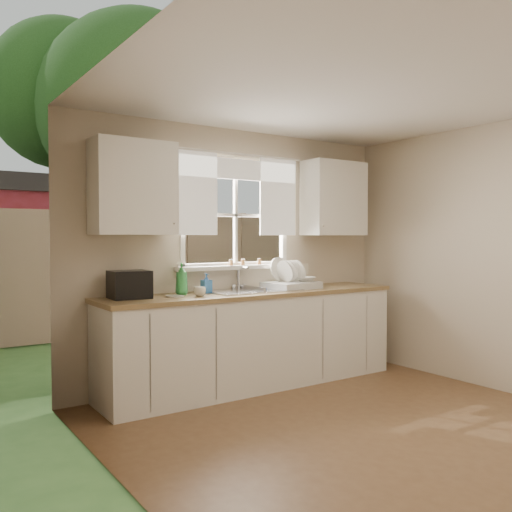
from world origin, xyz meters
TOP-DOWN VIEW (x-y plane):
  - ground at (0.00, 0.00)m, footprint 4.00×4.00m
  - room_walls at (0.00, -0.07)m, footprint 3.62×4.02m
  - ceiling at (0.00, 0.00)m, footprint 3.60×4.00m
  - window at (0.00, 2.00)m, footprint 1.38×0.16m
  - curtains at (0.00, 1.95)m, footprint 1.50×0.03m
  - base_cabinets at (0.00, 1.68)m, footprint 3.00×0.62m
  - countertop at (0.00, 1.68)m, footprint 3.04×0.65m
  - upper_cabinet_left at (-1.15, 1.82)m, footprint 0.70×0.33m
  - upper_cabinet_right at (1.15, 1.82)m, footprint 0.70×0.33m
  - wall_outlet at (0.88, 1.99)m, footprint 0.08×0.01m
  - sill_jars at (0.06, 1.94)m, footprint 0.38×0.04m
  - backyard at (0.58, 8.42)m, footprint 20.00×10.00m
  - sink at (0.00, 1.71)m, footprint 0.88×0.52m
  - dish_rack at (0.46, 1.70)m, footprint 0.56×0.45m
  - bowl at (0.60, 1.65)m, footprint 0.26×0.26m
  - soap_bottle_a at (-0.72, 1.78)m, footprint 0.15×0.15m
  - soap_bottle_b at (-0.46, 1.79)m, footprint 0.09×0.09m
  - soap_bottle_c at (-1.26, 1.82)m, footprint 0.16×0.16m
  - saucer at (-0.83, 1.68)m, footprint 0.16×0.16m
  - cup at (-0.63, 1.60)m, footprint 0.12×0.12m
  - black_appliance at (-1.21, 1.78)m, footprint 0.34×0.30m

SIDE VIEW (x-z plane):
  - ground at x=0.00m, z-range 0.00..0.00m
  - base_cabinets at x=0.00m, z-range 0.00..0.87m
  - sink at x=0.00m, z-range 0.64..1.04m
  - countertop at x=0.00m, z-range 0.87..0.91m
  - saucer at x=-0.83m, z-range 0.91..0.92m
  - cup at x=-0.63m, z-range 0.91..0.99m
  - dish_rack at x=0.46m, z-range 0.82..1.13m
  - soap_bottle_c at x=-1.26m, z-range 0.91..1.09m
  - soap_bottle_b at x=-0.46m, z-range 0.91..1.09m
  - bowl at x=0.60m, z-range 0.98..1.03m
  - black_appliance at x=-1.21m, z-range 0.91..1.15m
  - soap_bottle_a at x=-0.72m, z-range 0.91..1.20m
  - wall_outlet at x=0.88m, z-range 1.02..1.14m
  - sill_jars at x=0.06m, z-range 1.15..1.21m
  - room_walls at x=0.00m, z-range -0.01..2.49m
  - window at x=0.00m, z-range 0.95..2.02m
  - upper_cabinet_left at x=-1.15m, z-range 1.45..2.25m
  - upper_cabinet_right at x=1.15m, z-range 1.45..2.25m
  - curtains at x=0.00m, z-range 1.53..2.34m
  - ceiling at x=0.00m, z-range 2.49..2.51m
  - backyard at x=0.58m, z-range 0.40..6.53m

